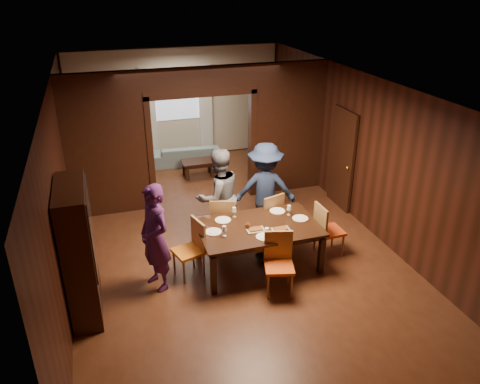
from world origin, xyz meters
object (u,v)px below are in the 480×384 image
object	(u,v)px
chair_far_r	(267,216)
chair_near	(279,265)
person_navy	(265,189)
chair_left	(188,250)
dining_table	(258,246)
person_grey	(219,197)
person_purple	(155,238)
sofa	(187,154)
chair_right	(330,229)
hutch	(79,251)
chair_far_l	(223,220)
coffee_table	(198,168)

from	to	relation	value
chair_far_r	chair_near	distance (m)	1.61
person_navy	chair_left	distance (m)	2.00
dining_table	chair_far_r	size ratio (longest dim) A/B	2.06
person_grey	dining_table	world-z (taller)	person_grey
person_purple	person_grey	distance (m)	1.67
person_purple	dining_table	distance (m)	1.78
sofa	dining_table	distance (m)	5.02
chair_right	hutch	bearing A→B (deg)	92.22
person_purple	hutch	xyz separation A→B (m)	(-1.10, -0.26, 0.12)
chair_far_r	chair_near	bearing A→B (deg)	59.02
person_purple	sofa	world-z (taller)	person_purple
chair_left	chair_far_r	xyz separation A→B (m)	(1.63, 0.72, 0.00)
person_purple	chair_right	distance (m)	3.05
chair_right	chair_far_r	size ratio (longest dim) A/B	1.00
person_purple	dining_table	xyz separation A→B (m)	(1.71, 0.08, -0.50)
person_grey	hutch	bearing A→B (deg)	13.40
hutch	chair_near	bearing A→B (deg)	-9.06
chair_far_l	chair_far_r	bearing A→B (deg)	-168.67
chair_far_l	chair_near	xyz separation A→B (m)	(0.44, -1.65, 0.00)
sofa	chair_far_r	xyz separation A→B (m)	(0.63, -4.24, 0.23)
dining_table	coffee_table	bearing A→B (deg)	91.26
dining_table	hutch	bearing A→B (deg)	-173.11
coffee_table	chair_near	world-z (taller)	chair_near
coffee_table	chair_far_r	bearing A→B (deg)	-80.84
chair_right	chair_far_l	xyz separation A→B (m)	(-1.70, 0.88, 0.00)
person_navy	hutch	bearing A→B (deg)	39.44
chair_right	hutch	size ratio (longest dim) A/B	0.48
person_navy	hutch	size ratio (longest dim) A/B	0.90
sofa	chair_right	xyz separation A→B (m)	(1.51, -5.04, 0.23)
sofa	chair_right	bearing A→B (deg)	111.58
sofa	chair_far_l	distance (m)	4.17
chair_right	chair_near	distance (m)	1.47
chair_near	dining_table	bearing A→B (deg)	109.86
person_navy	chair_right	xyz separation A→B (m)	(0.82, -1.08, -0.41)
dining_table	person_purple	bearing A→B (deg)	-177.38
dining_table	chair_right	world-z (taller)	chair_right
coffee_table	chair_near	size ratio (longest dim) A/B	0.82
sofa	chair_left	world-z (taller)	chair_left
chair_left	hutch	xyz separation A→B (m)	(-1.62, -0.40, 0.52)
person_navy	chair_far_l	bearing A→B (deg)	29.31
sofa	dining_table	size ratio (longest dim) A/B	0.87
chair_far_l	hutch	xyz separation A→B (m)	(-2.43, -1.19, 0.52)
person_purple	sofa	xyz separation A→B (m)	(1.52, 5.09, -0.62)
hutch	person_navy	bearing A→B (deg)	22.79
chair_near	hutch	bearing A→B (deg)	-173.76
dining_table	coffee_table	size ratio (longest dim) A/B	2.49
chair_near	chair_far_l	bearing A→B (deg)	120.24
chair_far_l	chair_far_r	xyz separation A→B (m)	(0.82, -0.08, 0.00)
chair_right	coffee_table	bearing A→B (deg)	16.78
chair_right	chair_far_l	size ratio (longest dim) A/B	1.00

